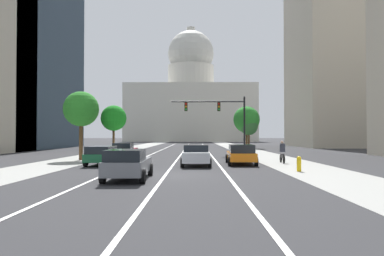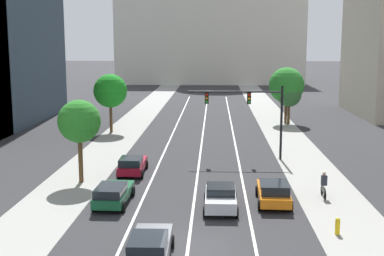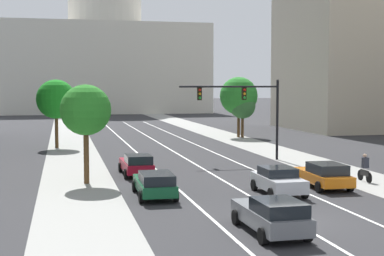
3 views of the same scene
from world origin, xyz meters
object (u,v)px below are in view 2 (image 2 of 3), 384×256
Objects in this scene: car_silver at (221,197)px; street_tree_mid_right at (289,95)px; car_gray at (150,247)px; car_orange at (274,192)px; traffic_signal_mast at (251,107)px; street_tree_far_right at (286,85)px; street_tree_mid_left at (110,91)px; capitol_building at (210,24)px; street_tree_near_left at (79,122)px; car_crimson at (132,165)px; fire_hydrant at (338,226)px; cyclist at (324,185)px; car_green at (113,193)px.

car_silver is 0.79× the size of street_tree_mid_right.
car_orange is (6.59, 9.04, -0.01)m from car_gray.
traffic_signal_mast is 1.17× the size of street_tree_far_right.
capitol_building is at bearing 82.21° from street_tree_mid_left.
street_tree_near_left is at bearing 59.97° from car_silver.
car_silver is 34.75m from street_tree_far_right.
car_silver is 10.50m from car_crimson.
fire_hydrant is at bearing -68.13° from car_gray.
cyclist is at bearing -52.08° from street_tree_mid_left.
car_silver is at bearing -104.60° from street_tree_mid_right.
street_tree_far_right reaches higher than street_tree_mid_right.
cyclist is (13.26, 2.01, 0.11)m from car_green.
street_tree_near_left is (-15.98, 9.57, 3.92)m from fire_hydrant.
car_silver is 7.16m from fire_hydrant.
car_gray is 10.17m from fire_hydrant.
traffic_signal_mast is 1.57× the size of street_tree_mid_right.
car_gray is at bearing -90.87° from capitol_building.
car_green is at bearing 20.48° from car_gray.
street_tree_far_right is (5.62, 19.83, 0.16)m from traffic_signal_mast.
car_gray is at bearing -63.92° from street_tree_near_left.
cyclist is at bearing -85.16° from capitol_building.
street_tree_mid_right is at bearing -65.36° from street_tree_far_right.
street_tree_near_left reaches higher than street_tree_mid_right.
capitol_building is 109.26m from car_gray.
traffic_signal_mast is at bearing 100.94° from fire_hydrant.
capitol_building is at bearing 98.43° from street_tree_far_right.
cyclist is 0.27× the size of street_tree_mid_left.
street_tree_mid_right is 32.85m from street_tree_near_left.
car_green is 0.70× the size of street_tree_far_right.
street_tree_far_right is 1.06× the size of street_tree_mid_left.
capitol_building is 68.56m from street_tree_far_right.
street_tree_mid_left is at bearing -162.20° from street_tree_mid_right.
capitol_building is at bearing 1.16° from car_silver.
street_tree_mid_right reaches higher than car_crimson.
car_green is 0.80× the size of street_tree_near_left.
street_tree_near_left is at bearing -94.98° from capitol_building.
street_tree_near_left is (-3.32, -2.38, 3.64)m from car_crimson.
capitol_building reaches higher than street_tree_near_left.
car_green is at bearing -114.41° from street_tree_far_right.
street_tree_mid_left is (-15.11, 25.07, 3.82)m from car_orange.
street_tree_near_left is (1.90, -20.59, -0.20)m from street_tree_mid_left.
car_orange is 29.52m from street_tree_mid_left.
car_green is (-6.61, 0.66, -0.03)m from car_silver.
car_crimson is at bearing -120.45° from street_tree_far_right.
street_tree_far_right is (1.65, 30.85, 3.84)m from cyclist.
street_tree_mid_left is (-20.39, -6.55, 0.99)m from street_tree_mid_right.
car_gray reaches higher than fire_hydrant.
street_tree_mid_left is at bearing 13.00° from car_gray.
cyclist reaches higher than car_silver.
car_silver is 0.88× the size of car_crimson.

